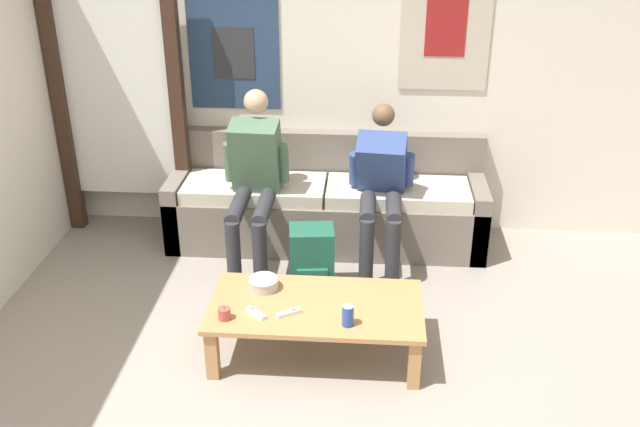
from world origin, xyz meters
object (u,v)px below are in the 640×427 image
Objects in this scene: coffee_table at (316,311)px; person_seated_adult at (254,178)px; ceramic_bowl at (264,283)px; backpack at (312,262)px; person_seated_teen at (381,184)px; drink_can_blue at (348,316)px; couch at (326,206)px; game_controller_near_left at (289,313)px; game_controller_near_right at (256,313)px; pillar_candle at (224,314)px.

coffee_table is 1.00× the size of person_seated_adult.
person_seated_adult is at bearing 101.87° from ceramic_bowl.
backpack reaches higher than coffee_table.
person_seated_teen is 9.05× the size of drink_can_blue.
game_controller_near_left is at bearing -93.95° from couch.
ceramic_bowl is 0.63m from drink_can_blue.
couch is 1.61m from game_controller_near_right.
backpack is at bearing -135.77° from person_seated_teen.
backpack is 0.95m from drink_can_blue.
pillar_candle is (-0.41, -0.89, 0.15)m from backpack.
person_seated_adult is at bearing -143.36° from couch.
game_controller_near_left and game_controller_near_right have the same top height.
person_seated_adult reaches higher than backpack.
person_seated_adult is 1.31m from pillar_candle.
drink_can_blue is at bearing -0.62° from pillar_candle.
person_seated_adult is 6.73× the size of ceramic_bowl.
pillar_candle is at bearing -88.85° from person_seated_adult.
couch is 1.92× the size of person_seated_adult.
game_controller_near_right is at bearing 173.37° from drink_can_blue.
ceramic_bowl is 2.23× the size of pillar_candle.
backpack is at bearing 96.89° from coffee_table.
coffee_table is 1.25m from person_seated_teen.
couch is 0.75m from backpack.
pillar_candle is 0.18m from game_controller_near_right.
person_seated_adult is 0.90m from person_seated_teen.
ceramic_bowl is (0.20, -0.94, -0.29)m from person_seated_adult.
game_controller_near_left is at bearing -140.14° from coffee_table.
game_controller_near_right is (-0.52, 0.06, -0.05)m from drink_can_blue.
coffee_table is at bearing -88.59° from couch.
couch is at bearing 143.07° from person_seated_teen.
backpack is 0.99m from pillar_candle.
backpack is at bearing 85.85° from game_controller_near_left.
person_seated_adult reaches higher than person_seated_teen.
couch is at bearing 86.27° from backpack.
drink_can_blue is 0.53m from game_controller_near_right.
person_seated_adult is 10.01× the size of drink_can_blue.
game_controller_near_right is (0.17, 0.05, -0.02)m from pillar_candle.
ceramic_bowl is at bearing 124.08° from game_controller_near_left.
backpack reaches higher than game_controller_near_right.
drink_can_blue is (0.69, -0.01, 0.03)m from pillar_candle.
drink_can_blue is (0.28, -0.90, 0.18)m from backpack.
couch is 0.61m from person_seated_teen.
backpack is 0.62m from ceramic_bowl.
person_seated_adult is at bearing -176.32° from person_seated_teen.
game_controller_near_left reaches higher than coffee_table.
person_seated_adult is at bearing 91.15° from pillar_candle.
game_controller_near_left is (-0.34, 0.08, -0.05)m from drink_can_blue.
drink_can_blue reaches higher than game_controller_near_left.
pillar_candle is 0.59× the size of game_controller_near_left.
game_controller_near_left is (-0.06, -0.82, 0.13)m from backpack.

